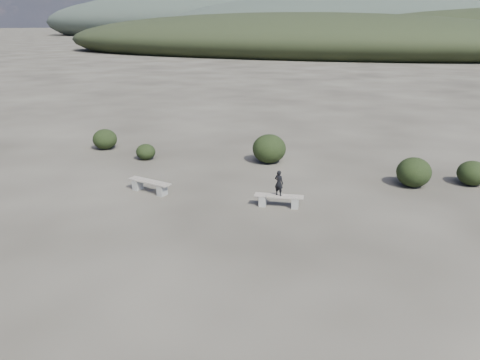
% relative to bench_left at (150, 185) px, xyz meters
% --- Properties ---
extents(ground, '(1200.00, 1200.00, 0.00)m').
position_rel_bench_left_xyz_m(ground, '(3.37, -3.74, -0.29)').
color(ground, '#2E2A23').
rests_on(ground, ground).
extents(bench_left, '(1.95, 0.69, 0.48)m').
position_rel_bench_left_xyz_m(bench_left, '(0.00, 0.00, 0.00)').
color(bench_left, slate).
rests_on(bench_left, ground).
extents(bench_right, '(1.82, 0.73, 0.45)m').
position_rel_bench_left_xyz_m(bench_right, '(5.21, 0.49, -0.02)').
color(bench_right, slate).
rests_on(bench_right, ground).
extents(seated_person, '(0.38, 0.29, 0.95)m').
position_rel_bench_left_xyz_m(seated_person, '(5.19, 0.48, 0.63)').
color(seated_person, black).
rests_on(seated_person, bench_right).
extents(shrub_a, '(0.94, 0.94, 0.77)m').
position_rel_bench_left_xyz_m(shrub_a, '(-2.79, 3.99, 0.10)').
color(shrub_a, black).
rests_on(shrub_a, ground).
extents(shrub_b, '(1.61, 1.61, 1.38)m').
position_rel_bench_left_xyz_m(shrub_b, '(2.99, 5.79, 0.40)').
color(shrub_b, black).
rests_on(shrub_b, ground).
extents(shrub_d, '(1.39, 1.39, 1.22)m').
position_rel_bench_left_xyz_m(shrub_d, '(9.60, 4.76, 0.32)').
color(shrub_d, black).
rests_on(shrub_d, ground).
extents(shrub_e, '(1.22, 1.22, 1.02)m').
position_rel_bench_left_xyz_m(shrub_e, '(11.84, 5.88, 0.22)').
color(shrub_e, black).
rests_on(shrub_e, ground).
extents(shrub_f, '(1.27, 1.27, 1.07)m').
position_rel_bench_left_xyz_m(shrub_f, '(-5.92, 4.88, 0.25)').
color(shrub_f, black).
rests_on(shrub_f, ground).
extents(mountain_ridges, '(500.00, 400.00, 56.00)m').
position_rel_bench_left_xyz_m(mountain_ridges, '(-4.11, 335.32, 10.55)').
color(mountain_ridges, black).
rests_on(mountain_ridges, ground).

